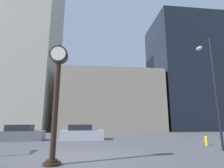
# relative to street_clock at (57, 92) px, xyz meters

# --- Properties ---
(ground_plane) EXTENTS (200.00, 200.00, 0.00)m
(ground_plane) POSITION_rel_street_clock_xyz_m (1.17, 1.79, -3.07)
(ground_plane) COLOR #515156
(building_tall_tower) EXTENTS (13.22, 12.00, 33.35)m
(building_tall_tower) POSITION_rel_street_clock_xyz_m (-12.39, 25.79, 13.60)
(building_tall_tower) COLOR #BCB29E
(building_tall_tower) RESTS_ON ground_plane
(building_storefront_row) EXTENTS (18.20, 12.00, 10.67)m
(building_storefront_row) POSITION_rel_street_clock_xyz_m (4.89, 25.79, 2.26)
(building_storefront_row) COLOR gray
(building_storefront_row) RESTS_ON ground_plane
(building_glass_modern) EXTENTS (12.69, 12.00, 23.05)m
(building_glass_modern) POSITION_rel_street_clock_xyz_m (20.85, 25.79, 8.45)
(building_glass_modern) COLOR black
(building_glass_modern) RESTS_ON ground_plane
(street_clock) EXTENTS (0.81, 0.73, 5.33)m
(street_clock) POSITION_rel_street_clock_xyz_m (0.00, 0.00, 0.00)
(street_clock) COLOR black
(street_clock) RESTS_ON ground_plane
(car_grey) EXTENTS (4.00, 1.95, 1.44)m
(car_grey) POSITION_rel_street_clock_xyz_m (-4.85, 9.57, -2.46)
(car_grey) COLOR slate
(car_grey) RESTS_ON ground_plane
(car_silver) EXTENTS (4.10, 2.06, 1.44)m
(car_silver) POSITION_rel_street_clock_xyz_m (0.67, 9.87, -2.46)
(car_silver) COLOR #BCBCC1
(car_silver) RESTS_ON ground_plane
(fire_hydrant_far) EXTENTS (0.48, 0.21, 0.68)m
(fire_hydrant_far) POSITION_rel_street_clock_xyz_m (10.11, 4.74, -2.73)
(fire_hydrant_far) COLOR yellow
(fire_hydrant_far) RESTS_ON ground_plane
(street_lamp_right) EXTENTS (0.36, 1.57, 7.37)m
(street_lamp_right) POSITION_rel_street_clock_xyz_m (9.58, 2.74, 1.72)
(street_lamp_right) COLOR black
(street_lamp_right) RESTS_ON ground_plane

